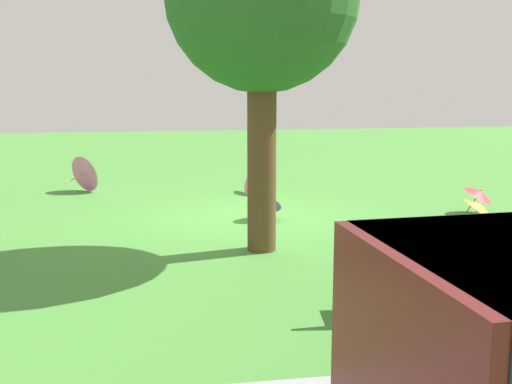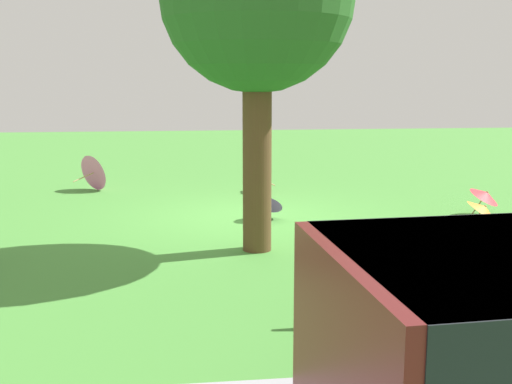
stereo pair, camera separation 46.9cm
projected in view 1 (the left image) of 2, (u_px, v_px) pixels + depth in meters
The scene contains 7 objects.
ground at pixel (249, 218), 11.42m from camera, with size 40.00×40.00×0.00m, color #478C38.
park_bench at pixel (434, 273), 6.67m from camera, with size 1.65×0.67×0.90m.
parasol_pink_1 at pixel (88, 173), 14.12m from camera, with size 0.89×0.90×0.86m.
parasol_purple_2 at pixel (266, 202), 11.29m from camera, with size 0.75×0.72×0.54m.
parasol_pink_2 at pixel (251, 177), 13.90m from camera, with size 0.71×0.82×0.71m.
parasol_red_1 at pixel (480, 193), 11.79m from camera, with size 0.80×0.80×0.59m.
parasol_orange_0 at pixel (480, 207), 10.71m from camera, with size 0.72×0.74×0.56m.
Camera 1 is at (1.69, 11.03, 2.51)m, focal length 43.74 mm.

